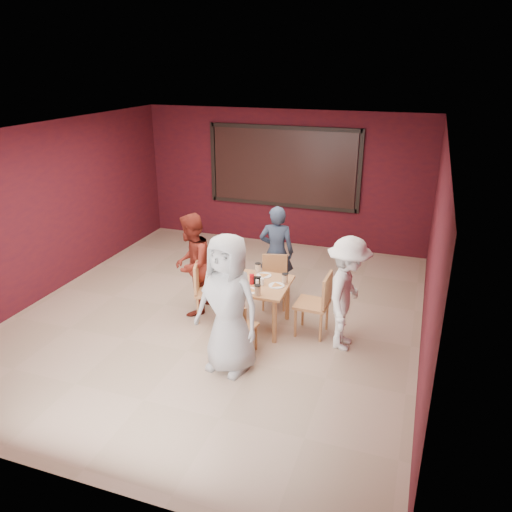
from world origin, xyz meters
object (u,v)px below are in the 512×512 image
(chair_back, at_px, (274,278))
(dining_table, at_px, (258,288))
(chair_left, at_px, (205,288))
(chair_right, at_px, (318,301))
(diner_back, at_px, (277,252))
(diner_right, at_px, (347,294))
(diner_left, at_px, (192,264))
(chair_front, at_px, (238,325))
(diner_front, at_px, (228,304))

(chair_back, bearing_deg, dining_table, -91.16)
(chair_left, xyz_separation_m, chair_right, (1.70, 0.09, 0.01))
(chair_right, distance_m, diner_back, 1.40)
(diner_right, bearing_deg, dining_table, 86.73)
(chair_left, distance_m, chair_right, 1.70)
(chair_right, bearing_deg, diner_left, 178.03)
(chair_right, bearing_deg, diner_right, -23.41)
(chair_front, height_order, diner_front, diner_front)
(chair_left, bearing_deg, chair_back, 43.15)
(diner_back, bearing_deg, diner_left, 33.43)
(chair_left, relative_size, diner_back, 0.59)
(dining_table, relative_size, chair_back, 1.10)
(chair_back, xyz_separation_m, diner_front, (-0.02, -1.89, 0.44))
(chair_left, bearing_deg, diner_right, -2.71)
(dining_table, bearing_deg, diner_right, -5.07)
(chair_front, distance_m, chair_back, 1.57)
(chair_front, distance_m, chair_left, 1.14)
(diner_back, bearing_deg, chair_right, 123.12)
(diner_left, bearing_deg, chair_front, 41.53)
(chair_back, height_order, diner_front, diner_front)
(dining_table, bearing_deg, chair_back, 88.84)
(dining_table, distance_m, chair_left, 0.83)
(chair_front, height_order, diner_left, diner_left)
(chair_left, height_order, diner_right, diner_right)
(diner_front, bearing_deg, diner_left, 143.14)
(diner_front, xyz_separation_m, diner_right, (1.30, 1.01, -0.11))
(chair_left, height_order, diner_left, diner_left)
(chair_right, distance_m, diner_left, 2.00)
(dining_table, relative_size, diner_right, 0.57)
(chair_right, bearing_deg, chair_front, -135.18)
(dining_table, height_order, diner_back, diner_back)
(chair_front, bearing_deg, chair_right, 44.82)
(dining_table, height_order, diner_front, diner_front)
(diner_front, bearing_deg, diner_back, 103.06)
(chair_left, bearing_deg, chair_front, -43.69)
(diner_right, bearing_deg, chair_right, 68.39)
(chair_back, height_order, chair_right, chair_right)
(chair_front, distance_m, diner_left, 1.49)
(chair_back, xyz_separation_m, chair_right, (0.86, -0.70, 0.06))
(chair_front, relative_size, diner_right, 0.50)
(dining_table, xyz_separation_m, diner_left, (-1.11, 0.14, 0.17))
(diner_front, bearing_deg, chair_right, 65.51)
(dining_table, bearing_deg, chair_left, -178.95)
(dining_table, height_order, diner_left, diner_left)
(diner_left, distance_m, diner_right, 2.43)
(dining_table, xyz_separation_m, chair_back, (0.02, 0.77, -0.16))
(dining_table, relative_size, chair_right, 0.97)
(diner_front, xyz_separation_m, diner_left, (-1.11, 1.26, -0.11))
(chair_right, height_order, diner_left, diner_left)
(chair_back, xyz_separation_m, diner_right, (1.29, -0.89, 0.33))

